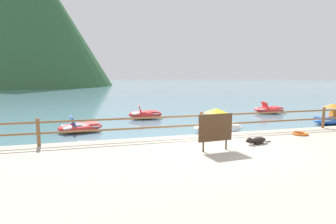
{
  "coord_description": "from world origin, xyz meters",
  "views": [
    {
      "loc": [
        -4.03,
        -8.28,
        2.82
      ],
      "look_at": [
        -0.44,
        5.0,
        0.9
      ],
      "focal_mm": 28.84,
      "sensor_mm": 36.0,
      "label": 1
    }
  ],
  "objects_px": {
    "pedal_boat_4": "(81,127)",
    "life_ring": "(300,134)",
    "sign_board": "(215,128)",
    "pedal_boat_3": "(269,109)",
    "pedal_boat_0": "(218,125)",
    "pedal_boat_1": "(331,118)",
    "pedal_boat_2": "(146,114)",
    "dog_resting": "(257,140)"
  },
  "relations": [
    {
      "from": "pedal_boat_3",
      "to": "pedal_boat_4",
      "type": "distance_m",
      "value": 13.48
    },
    {
      "from": "pedal_boat_4",
      "to": "pedal_boat_2",
      "type": "bearing_deg",
      "value": 39.16
    },
    {
      "from": "pedal_boat_2",
      "to": "pedal_boat_1",
      "type": "bearing_deg",
      "value": -25.41
    },
    {
      "from": "pedal_boat_1",
      "to": "pedal_boat_2",
      "type": "relative_size",
      "value": 0.95
    },
    {
      "from": "life_ring",
      "to": "pedal_boat_4",
      "type": "bearing_deg",
      "value": 150.79
    },
    {
      "from": "pedal_boat_0",
      "to": "pedal_boat_1",
      "type": "height_order",
      "value": "pedal_boat_0"
    },
    {
      "from": "pedal_boat_1",
      "to": "pedal_boat_4",
      "type": "distance_m",
      "value": 13.79
    },
    {
      "from": "sign_board",
      "to": "life_ring",
      "type": "xyz_separation_m",
      "value": [
        4.32,
        1.22,
        -0.68
      ]
    },
    {
      "from": "pedal_boat_1",
      "to": "pedal_boat_2",
      "type": "distance_m",
      "value": 10.92
    },
    {
      "from": "pedal_boat_2",
      "to": "pedal_boat_3",
      "type": "bearing_deg",
      "value": 0.73
    },
    {
      "from": "pedal_boat_4",
      "to": "life_ring",
      "type": "bearing_deg",
      "value": -29.21
    },
    {
      "from": "pedal_boat_0",
      "to": "pedal_boat_3",
      "type": "bearing_deg",
      "value": 38.58
    },
    {
      "from": "sign_board",
      "to": "pedal_boat_4",
      "type": "distance_m",
      "value": 7.57
    },
    {
      "from": "pedal_boat_2",
      "to": "pedal_boat_4",
      "type": "height_order",
      "value": "pedal_boat_2"
    },
    {
      "from": "sign_board",
      "to": "pedal_boat_2",
      "type": "xyz_separation_m",
      "value": [
        -0.57,
        9.22,
        -0.84
      ]
    },
    {
      "from": "dog_resting",
      "to": "pedal_boat_4",
      "type": "height_order",
      "value": "pedal_boat_4"
    },
    {
      "from": "dog_resting",
      "to": "pedal_boat_1",
      "type": "bearing_deg",
      "value": 28.84
    },
    {
      "from": "sign_board",
      "to": "life_ring",
      "type": "distance_m",
      "value": 4.54
    },
    {
      "from": "life_ring",
      "to": "pedal_boat_4",
      "type": "xyz_separation_m",
      "value": [
        -8.72,
        4.87,
        -0.2
      ]
    },
    {
      "from": "pedal_boat_0",
      "to": "pedal_boat_4",
      "type": "height_order",
      "value": "pedal_boat_0"
    },
    {
      "from": "pedal_boat_3",
      "to": "life_ring",
      "type": "bearing_deg",
      "value": -118.3
    },
    {
      "from": "life_ring",
      "to": "pedal_boat_2",
      "type": "distance_m",
      "value": 9.37
    },
    {
      "from": "dog_resting",
      "to": "pedal_boat_3",
      "type": "height_order",
      "value": "pedal_boat_3"
    },
    {
      "from": "pedal_boat_0",
      "to": "pedal_boat_4",
      "type": "bearing_deg",
      "value": 162.32
    },
    {
      "from": "pedal_boat_0",
      "to": "pedal_boat_4",
      "type": "xyz_separation_m",
      "value": [
        -6.45,
        2.05,
        -0.15
      ]
    },
    {
      "from": "pedal_boat_3",
      "to": "pedal_boat_2",
      "type": "bearing_deg",
      "value": -179.27
    },
    {
      "from": "pedal_boat_2",
      "to": "sign_board",
      "type": "bearing_deg",
      "value": -86.49
    },
    {
      "from": "pedal_boat_1",
      "to": "dog_resting",
      "type": "bearing_deg",
      "value": -151.16
    },
    {
      "from": "life_ring",
      "to": "pedal_boat_3",
      "type": "height_order",
      "value": "pedal_boat_3"
    },
    {
      "from": "dog_resting",
      "to": "pedal_boat_2",
      "type": "bearing_deg",
      "value": 104.8
    },
    {
      "from": "pedal_boat_3",
      "to": "pedal_boat_1",
      "type": "bearing_deg",
      "value": -82.69
    },
    {
      "from": "sign_board",
      "to": "pedal_boat_3",
      "type": "height_order",
      "value": "sign_board"
    },
    {
      "from": "dog_resting",
      "to": "pedal_boat_4",
      "type": "bearing_deg",
      "value": 137.2
    },
    {
      "from": "sign_board",
      "to": "pedal_boat_4",
      "type": "bearing_deg",
      "value": 125.83
    },
    {
      "from": "pedal_boat_2",
      "to": "pedal_boat_4",
      "type": "xyz_separation_m",
      "value": [
        -3.84,
        -3.12,
        -0.05
      ]
    },
    {
      "from": "pedal_boat_0",
      "to": "pedal_boat_3",
      "type": "xyz_separation_m",
      "value": [
        6.64,
        5.3,
        -0.12
      ]
    },
    {
      "from": "life_ring",
      "to": "pedal_boat_3",
      "type": "xyz_separation_m",
      "value": [
        4.37,
        8.12,
        -0.18
      ]
    },
    {
      "from": "pedal_boat_2",
      "to": "pedal_boat_0",
      "type": "bearing_deg",
      "value": -63.23
    },
    {
      "from": "pedal_boat_3",
      "to": "pedal_boat_4",
      "type": "bearing_deg",
      "value": -166.09
    },
    {
      "from": "life_ring",
      "to": "pedal_boat_1",
      "type": "xyz_separation_m",
      "value": [
        4.99,
        3.31,
        -0.07
      ]
    },
    {
      "from": "sign_board",
      "to": "pedal_boat_1",
      "type": "distance_m",
      "value": 10.37
    },
    {
      "from": "pedal_boat_4",
      "to": "pedal_boat_1",
      "type": "bearing_deg",
      "value": -6.51
    }
  ]
}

